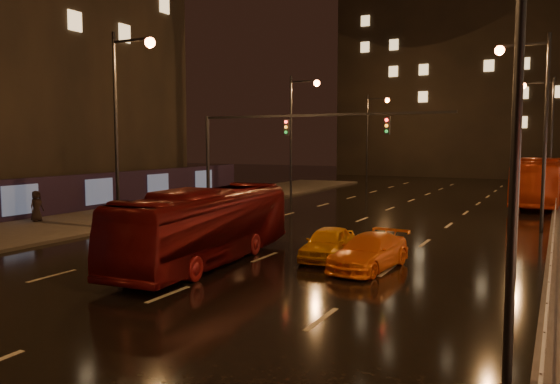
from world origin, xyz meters
name	(u,v)px	position (x,y,z in m)	size (l,w,h in m)	color
ground	(350,224)	(0.00, 20.00, 0.00)	(140.00, 140.00, 0.00)	black
sidewalk_left	(106,218)	(-13.50, 15.00, 0.07)	(7.00, 70.00, 0.15)	#38332D
building_distant	(513,42)	(4.00, 72.00, 18.00)	(44.00, 16.00, 36.00)	black
hoarding_left	(18,200)	(-17.20, 12.00, 1.25)	(0.30, 46.00, 2.50)	black
traffic_signal	(271,139)	(-5.06, 20.00, 4.74)	(15.31, 0.32, 6.20)	black
streetlight_right	(480,40)	(8.92, 2.00, 6.43)	(2.64, 0.50, 10.00)	black
railing_right	(554,226)	(10.20, 18.00, 0.90)	(0.05, 56.00, 1.00)	#99999E
bus_red	(206,226)	(-1.50, 8.16, 1.42)	(2.39, 10.20, 2.84)	#5D0D0E
bus_curb	(539,181)	(9.00, 35.25, 1.72)	(2.89, 12.36, 3.44)	#A22B10
taxi_near	(328,243)	(2.40, 10.80, 0.63)	(1.50, 3.72, 1.27)	#F3A216
taxi_far	(369,252)	(4.32, 10.00, 0.62)	(1.74, 4.27, 1.24)	orange
pedestrian_c	(37,206)	(-15.66, 11.98, 1.01)	(0.84, 0.55, 1.72)	black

